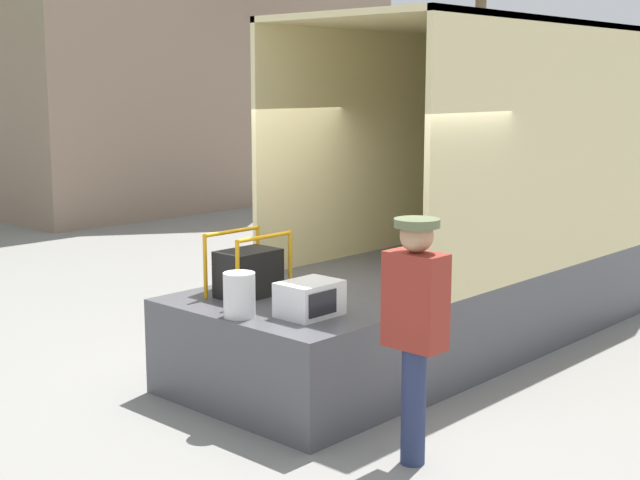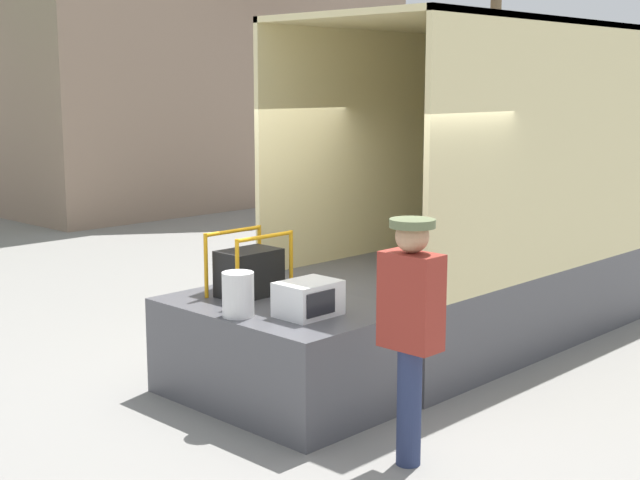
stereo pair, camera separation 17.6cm
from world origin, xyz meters
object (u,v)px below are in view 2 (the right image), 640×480
object	(u,v)px
microwave	(308,299)
worker_person	(411,315)
orange_bucket	(238,294)
portable_generator	(251,271)
box_truck	(563,224)
utility_pole	(496,11)

from	to	relation	value
microwave	worker_person	size ratio (longest dim) A/B	0.27
microwave	orange_bucket	bearing A→B (deg)	136.33
portable_generator	orange_bucket	bearing A→B (deg)	-139.35
box_truck	utility_pole	bearing A→B (deg)	37.53
microwave	utility_pole	world-z (taller)	utility_pole
portable_generator	utility_pole	xyz separation A→B (m)	(14.63, 7.12, 3.50)
microwave	portable_generator	size ratio (longest dim) A/B	0.74
box_truck	worker_person	distance (m)	5.39
worker_person	utility_pole	size ratio (longest dim) A/B	0.20
microwave	portable_generator	xyz separation A→B (m)	(0.15, 0.88, 0.08)
box_truck	utility_pole	xyz separation A→B (m)	(9.82, 7.54, 3.56)
portable_generator	utility_pole	bearing A→B (deg)	25.94
utility_pole	portable_generator	bearing A→B (deg)	-154.06
microwave	worker_person	distance (m)	1.22
orange_bucket	utility_pole	xyz separation A→B (m)	(15.19, 7.60, 3.53)
worker_person	microwave	bearing A→B (deg)	81.67
box_truck	worker_person	size ratio (longest dim) A/B	3.92
box_truck	orange_bucket	bearing A→B (deg)	-179.40
worker_person	utility_pole	world-z (taller)	utility_pole
utility_pole	orange_bucket	bearing A→B (deg)	-153.42
orange_bucket	worker_person	size ratio (longest dim) A/B	0.20
portable_generator	utility_pole	distance (m)	16.64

